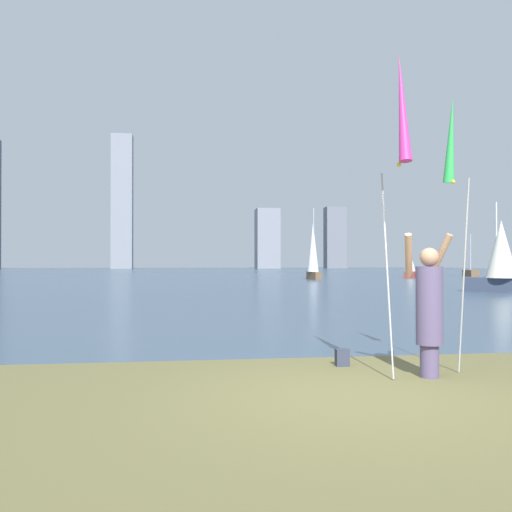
# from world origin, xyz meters

# --- Properties ---
(ground) EXTENTS (120.00, 138.00, 0.12)m
(ground) POSITION_xyz_m (0.00, 50.95, -0.06)
(ground) COLOR brown
(person) EXTENTS (0.70, 0.52, 1.92)m
(person) POSITION_xyz_m (1.28, 0.85, 0.94)
(person) COLOR #594C72
(person) RESTS_ON ground
(kite_flag_left) EXTENTS (0.16, 0.91, 4.15)m
(kite_flag_left) POSITION_xyz_m (0.74, 0.45, 3.37)
(kite_flag_left) COLOR #B2B2B7
(kite_flag_left) RESTS_ON ground
(kite_flag_right) EXTENTS (0.16, 0.66, 3.87)m
(kite_flag_right) POSITION_xyz_m (1.82, 1.29, 3.17)
(kite_flag_right) COLOR #B2B2B7
(kite_flag_right) RESTS_ON ground
(bag) EXTENTS (0.19, 0.14, 0.25)m
(bag) POSITION_xyz_m (0.36, 1.78, 0.12)
(bag) COLOR #33384C
(bag) RESTS_ON ground
(sailboat_1) EXTENTS (0.86, 1.78, 4.19)m
(sailboat_1) POSITION_xyz_m (26.61, 45.90, 0.35)
(sailboat_1) COLOR brown
(sailboat_1) RESTS_ON ground
(sailboat_3) EXTENTS (1.09, 1.94, 5.96)m
(sailboat_3) POSITION_xyz_m (9.09, 39.43, 2.37)
(sailboat_3) COLOR brown
(sailboat_3) RESTS_ON ground
(sailboat_4) EXTENTS (2.97, 2.40, 4.47)m
(sailboat_4) POSITION_xyz_m (13.79, 19.71, 1.75)
(sailboat_4) COLOR #333D51
(sailboat_4) RESTS_ON ground
(sailboat_5) EXTENTS (1.73, 2.15, 3.73)m
(sailboat_5) POSITION_xyz_m (19.07, 43.00, 1.13)
(sailboat_5) COLOR maroon
(sailboat_5) RESTS_ON ground
(skyline_tower_1) EXTENTS (4.07, 3.50, 26.42)m
(skyline_tower_1) POSITION_xyz_m (-13.05, 107.26, 13.21)
(skyline_tower_1) COLOR gray
(skyline_tower_1) RESTS_ON ground
(skyline_tower_2) EXTENTS (4.67, 4.70, 12.13)m
(skyline_tower_2) POSITION_xyz_m (15.94, 106.93, 6.06)
(skyline_tower_2) COLOR gray
(skyline_tower_2) RESTS_ON ground
(skyline_tower_3) EXTENTS (4.22, 3.09, 12.74)m
(skyline_tower_3) POSITION_xyz_m (30.47, 107.98, 6.37)
(skyline_tower_3) COLOR slate
(skyline_tower_3) RESTS_ON ground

